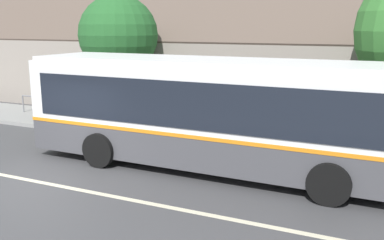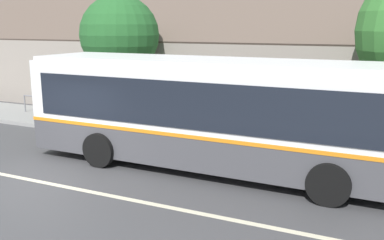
{
  "view_description": "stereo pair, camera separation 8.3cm",
  "coord_description": "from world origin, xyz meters",
  "views": [
    {
      "loc": [
        7.94,
        -7.9,
        3.98
      ],
      "look_at": [
        3.2,
        2.47,
        1.46
      ],
      "focal_mm": 40.0,
      "sensor_mm": 36.0,
      "label": 1
    },
    {
      "loc": [
        8.01,
        -7.87,
        3.98
      ],
      "look_at": [
        3.2,
        2.47,
        1.46
      ],
      "focal_mm": 40.0,
      "sensor_mm": 36.0,
      "label": 2
    }
  ],
  "objects": [
    {
      "name": "community_building",
      "position": [
        -2.83,
        12.91,
        1.77
      ],
      "size": [
        26.07,
        9.21,
        6.62
      ],
      "color": "gray",
      "rests_on": "ground"
    },
    {
      "name": "bench_by_building",
      "position": [
        -3.35,
        5.6,
        0.57
      ],
      "size": [
        1.67,
        0.51,
        0.94
      ],
      "color": "brown",
      "rests_on": "sidewalk_far"
    },
    {
      "name": "ground_plane",
      "position": [
        0.0,
        0.0,
        0.0
      ],
      "size": [
        300.0,
        300.0,
        0.0
      ],
      "primitive_type": "plane",
      "color": "#424244"
    },
    {
      "name": "bench_down_street",
      "position": [
        0.37,
        5.62,
        0.57
      ],
      "size": [
        1.7,
        0.51,
        0.94
      ],
      "color": "brown",
      "rests_on": "sidewalk_far"
    },
    {
      "name": "lane_divider_stripe",
      "position": [
        0.0,
        0.0,
        0.0
      ],
      "size": [
        60.0,
        0.16,
        0.01
      ],
      "primitive_type": "cube",
      "color": "beige",
      "rests_on": "ground"
    },
    {
      "name": "bike_rack",
      "position": [
        -6.33,
        6.21,
        0.68
      ],
      "size": [
        1.16,
        0.06,
        0.78
      ],
      "color": "slate",
      "rests_on": "sidewalk_far"
    },
    {
      "name": "transit_bus",
      "position": [
        3.65,
        2.9,
        1.66
      ],
      "size": [
        10.93,
        2.84,
        3.09
      ],
      "color": "#47474C",
      "rests_on": "ground"
    },
    {
      "name": "sidewalk_far",
      "position": [
        0.0,
        6.0,
        0.07
      ],
      "size": [
        60.0,
        3.0,
        0.15
      ],
      "primitive_type": "cube",
      "color": "gray",
      "rests_on": "ground"
    },
    {
      "name": "street_tree_secondary",
      "position": [
        -2.29,
        7.18,
        3.57
      ],
      "size": [
        3.27,
        3.27,
        5.23
      ],
      "color": "#4C3828",
      "rests_on": "ground"
    }
  ]
}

